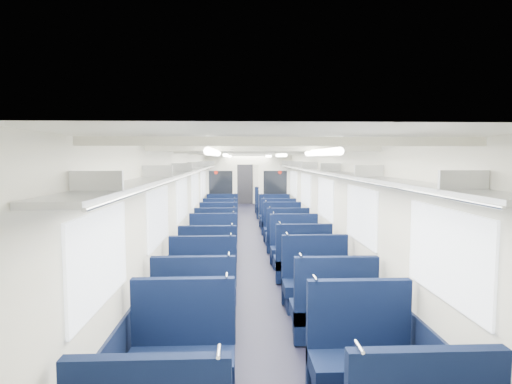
{
  "coord_description": "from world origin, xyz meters",
  "views": [
    {
      "loc": [
        -0.3,
        -10.68,
        2.2
      ],
      "look_at": [
        0.2,
        1.11,
        1.22
      ],
      "focal_mm": 28.56,
      "sensor_mm": 36.0,
      "label": 1
    }
  ],
  "objects_px": {
    "seat_4": "(195,313)",
    "seat_15": "(283,231)",
    "seat_18": "(222,217)",
    "seat_19": "(275,218)",
    "seat_8": "(208,266)",
    "seat_12": "(216,238)",
    "seat_2": "(182,359)",
    "seat_7": "(316,286)",
    "seat_20": "(224,209)",
    "seat_21": "(270,209)",
    "end_door": "(245,183)",
    "seat_13": "(287,238)",
    "seat_16": "(220,223)",
    "seat_22": "(225,206)",
    "seat_11": "(295,250)",
    "seat_9": "(302,263)",
    "seat_23": "(267,206)",
    "seat_14": "(218,231)",
    "seat_17": "(278,223)",
    "seat_10": "(213,249)",
    "bulkhead": "(248,188)",
    "seat_6": "(202,288)",
    "seat_3": "(362,362)"
  },
  "relations": [
    {
      "from": "seat_8",
      "to": "seat_18",
      "type": "distance_m",
      "value": 5.85
    },
    {
      "from": "seat_23",
      "to": "seat_19",
      "type": "bearing_deg",
      "value": -90.0
    },
    {
      "from": "seat_12",
      "to": "seat_14",
      "type": "relative_size",
      "value": 1.0
    },
    {
      "from": "seat_11",
      "to": "seat_18",
      "type": "relative_size",
      "value": 1.0
    },
    {
      "from": "seat_19",
      "to": "seat_6",
      "type": "bearing_deg",
      "value": -103.53
    },
    {
      "from": "seat_6",
      "to": "seat_7",
      "type": "relative_size",
      "value": 1.0
    },
    {
      "from": "seat_18",
      "to": "seat_22",
      "type": "height_order",
      "value": "same"
    },
    {
      "from": "seat_4",
      "to": "seat_13",
      "type": "height_order",
      "value": "same"
    },
    {
      "from": "bulkhead",
      "to": "seat_19",
      "type": "relative_size",
      "value": 2.55
    },
    {
      "from": "seat_12",
      "to": "seat_16",
      "type": "height_order",
      "value": "same"
    },
    {
      "from": "seat_7",
      "to": "seat_10",
      "type": "relative_size",
      "value": 1.0
    },
    {
      "from": "seat_13",
      "to": "seat_21",
      "type": "distance_m",
      "value": 5.37
    },
    {
      "from": "seat_6",
      "to": "seat_22",
      "type": "relative_size",
      "value": 1.0
    },
    {
      "from": "seat_15",
      "to": "seat_16",
      "type": "bearing_deg",
      "value": 142.03
    },
    {
      "from": "seat_11",
      "to": "seat_19",
      "type": "height_order",
      "value": "same"
    },
    {
      "from": "seat_6",
      "to": "seat_21",
      "type": "xyz_separation_m",
      "value": [
        1.66,
        8.94,
        0.0
      ]
    },
    {
      "from": "seat_16",
      "to": "seat_21",
      "type": "height_order",
      "value": "same"
    },
    {
      "from": "seat_8",
      "to": "seat_10",
      "type": "bearing_deg",
      "value": 90.0
    },
    {
      "from": "seat_8",
      "to": "seat_12",
      "type": "distance_m",
      "value": 2.47
    },
    {
      "from": "seat_7",
      "to": "seat_23",
      "type": "distance_m",
      "value": 10.14
    },
    {
      "from": "seat_7",
      "to": "seat_14",
      "type": "relative_size",
      "value": 1.0
    },
    {
      "from": "seat_16",
      "to": "seat_17",
      "type": "distance_m",
      "value": 1.66
    },
    {
      "from": "seat_20",
      "to": "seat_19",
      "type": "bearing_deg",
      "value": -51.99
    },
    {
      "from": "seat_19",
      "to": "seat_22",
      "type": "xyz_separation_m",
      "value": [
        -1.66,
        3.33,
        0.0
      ]
    },
    {
      "from": "seat_18",
      "to": "seat_19",
      "type": "distance_m",
      "value": 1.67
    },
    {
      "from": "seat_12",
      "to": "seat_19",
      "type": "bearing_deg",
      "value": 62.89
    },
    {
      "from": "seat_12",
      "to": "seat_18",
      "type": "xyz_separation_m",
      "value": [
        0.0,
        3.38,
        0.0
      ]
    },
    {
      "from": "seat_12",
      "to": "seat_6",
      "type": "bearing_deg",
      "value": -90.0
    },
    {
      "from": "seat_22",
      "to": "seat_20",
      "type": "bearing_deg",
      "value": -90.0
    },
    {
      "from": "seat_14",
      "to": "seat_20",
      "type": "bearing_deg",
      "value": 90.0
    },
    {
      "from": "seat_2",
      "to": "seat_6",
      "type": "height_order",
      "value": "same"
    },
    {
      "from": "seat_20",
      "to": "seat_3",
      "type": "bearing_deg",
      "value": -81.6
    },
    {
      "from": "seat_11",
      "to": "seat_18",
      "type": "bearing_deg",
      "value": 109.39
    },
    {
      "from": "seat_9",
      "to": "seat_11",
      "type": "bearing_deg",
      "value": 90.0
    },
    {
      "from": "seat_20",
      "to": "seat_7",
      "type": "bearing_deg",
      "value": -79.55
    },
    {
      "from": "seat_12",
      "to": "seat_2",
      "type": "bearing_deg",
      "value": -90.0
    },
    {
      "from": "seat_13",
      "to": "seat_19",
      "type": "bearing_deg",
      "value": 90.0
    },
    {
      "from": "seat_16",
      "to": "seat_18",
      "type": "distance_m",
      "value": 1.16
    },
    {
      "from": "seat_4",
      "to": "seat_15",
      "type": "distance_m",
      "value": 5.79
    },
    {
      "from": "seat_13",
      "to": "seat_15",
      "type": "xyz_separation_m",
      "value": [
        0.0,
        1.01,
        0.0
      ]
    },
    {
      "from": "seat_6",
      "to": "seat_15",
      "type": "distance_m",
      "value": 4.87
    },
    {
      "from": "end_door",
      "to": "seat_4",
      "type": "xyz_separation_m",
      "value": [
        -0.83,
        -14.82,
        -0.66
      ]
    },
    {
      "from": "seat_2",
      "to": "seat_7",
      "type": "distance_m",
      "value": 2.69
    },
    {
      "from": "end_door",
      "to": "seat_3",
      "type": "relative_size",
      "value": 1.82
    },
    {
      "from": "seat_6",
      "to": "seat_20",
      "type": "bearing_deg",
      "value": 90.0
    },
    {
      "from": "seat_14",
      "to": "seat_18",
      "type": "xyz_separation_m",
      "value": [
        0.0,
        2.44,
        0.0
      ]
    },
    {
      "from": "seat_7",
      "to": "seat_21",
      "type": "bearing_deg",
      "value": 90.0
    },
    {
      "from": "end_door",
      "to": "seat_11",
      "type": "xyz_separation_m",
      "value": [
        0.83,
        -11.53,
        -0.66
      ]
    },
    {
      "from": "seat_8",
      "to": "seat_14",
      "type": "distance_m",
      "value": 3.42
    },
    {
      "from": "seat_14",
      "to": "seat_7",
      "type": "bearing_deg",
      "value": -70.06
    }
  ]
}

